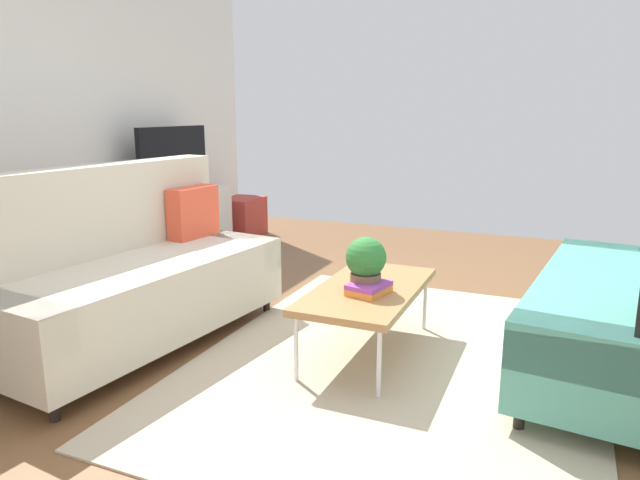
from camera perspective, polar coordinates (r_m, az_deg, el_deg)
The scene contains 14 objects.
ground_plane at distance 3.49m, azimuth 3.51°, elevation -11.39°, with size 7.68×7.68×0.00m, color brown.
area_rug at distance 3.41m, azimuth 7.67°, elevation -11.95°, with size 2.90×2.20×0.01m, color tan.
couch_beige at distance 3.74m, azimuth -18.29°, elevation -3.18°, with size 1.98×1.05×1.10m.
couch_green at distance 3.49m, azimuth 29.15°, elevation -5.30°, with size 1.99×1.06×1.10m.
coffee_table at distance 3.37m, azimuth 4.82°, elevation -5.14°, with size 1.10×0.56×0.42m.
tv_console at distance 5.86m, azimuth -14.22°, elevation 1.51°, with size 1.40×0.44×0.64m, color silver.
tv at distance 5.76m, azimuth -14.40°, elevation 7.67°, with size 1.00×0.20×0.64m.
storage_trunk at distance 6.71m, azimuth -7.81°, elevation 2.33°, with size 0.52×0.40×0.44m, color #B2382D.
potted_plant at distance 3.25m, azimuth 4.60°, elevation -2.25°, with size 0.23×0.23×0.31m.
table_book_0 at distance 3.24m, azimuth 4.90°, elevation -5.03°, with size 0.24×0.18×0.04m, color orange.
table_book_1 at distance 3.23m, azimuth 4.91°, elevation -4.50°, with size 0.24×0.18×0.03m, color purple.
vase_0 at distance 5.39m, azimuth -18.60°, elevation 4.47°, with size 0.13×0.13×0.14m, color silver.
bottle_0 at distance 5.47m, azimuth -16.61°, elevation 4.77°, with size 0.06×0.06×0.15m, color red.
bottle_1 at distance 5.55m, azimuth -15.91°, elevation 5.35°, with size 0.04×0.04×0.23m, color #3F8C4C.
Camera 1 is at (-3.00, -1.06, 1.43)m, focal length 32.04 mm.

